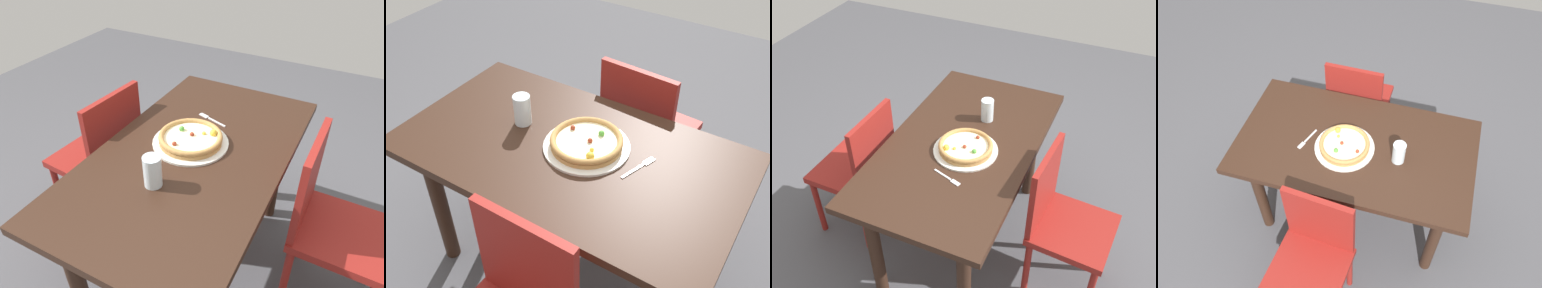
{
  "view_description": "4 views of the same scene",
  "coord_description": "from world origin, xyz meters",
  "views": [
    {
      "loc": [
        -1.1,
        -0.57,
        1.68
      ],
      "look_at": [
        0.03,
        0.02,
        0.77
      ],
      "focal_mm": 33.7,
      "sensor_mm": 36.0,
      "label": 1
    },
    {
      "loc": [
        0.74,
        -1.11,
        1.86
      ],
      "look_at": [
        0.03,
        0.02,
        0.77
      ],
      "focal_mm": 42.06,
      "sensor_mm": 36.0,
      "label": 2
    },
    {
      "loc": [
        1.69,
        0.76,
        2.24
      ],
      "look_at": [
        0.03,
        0.02,
        0.77
      ],
      "focal_mm": 41.93,
      "sensor_mm": 36.0,
      "label": 3
    },
    {
      "loc": [
        -0.37,
        1.38,
        2.51
      ],
      "look_at": [
        0.03,
        0.02,
        0.77
      ],
      "focal_mm": 37.48,
      "sensor_mm": 36.0,
      "label": 4
    }
  ],
  "objects": [
    {
      "name": "chair_far",
      "position": [
        0.06,
        0.59,
        0.48
      ],
      "size": [
        0.43,
        0.43,
        0.88
      ],
      "rotation": [
        0.0,
        0.0,
        -0.08
      ],
      "color": "maroon",
      "rests_on": "ground"
    },
    {
      "name": "plate",
      "position": [
        0.05,
        0.04,
        0.75
      ],
      "size": [
        0.34,
        0.34,
        0.01
      ],
      "primitive_type": "cylinder",
      "color": "silver",
      "rests_on": "dining_table"
    },
    {
      "name": "ground_plane",
      "position": [
        0.0,
        0.0,
        0.0
      ],
      "size": [
        6.0,
        6.0,
        0.0
      ],
      "primitive_type": "plane",
      "color": "#4C4C51"
    },
    {
      "name": "drinking_glass",
      "position": [
        -0.25,
        0.04,
        0.81
      ],
      "size": [
        0.07,
        0.07,
        0.13
      ],
      "primitive_type": "cylinder",
      "color": "silver",
      "rests_on": "dining_table"
    },
    {
      "name": "dining_table",
      "position": [
        0.0,
        0.0,
        0.63
      ],
      "size": [
        1.35,
        0.76,
        0.75
      ],
      "color": "#331E14",
      "rests_on": "ground"
    },
    {
      "name": "fork",
      "position": [
        0.28,
        0.05,
        0.75
      ],
      "size": [
        0.07,
        0.16,
        0.0
      ],
      "rotation": [
        0.0,
        0.0,
        1.25
      ],
      "color": "silver",
      "rests_on": "dining_table"
    },
    {
      "name": "pizza",
      "position": [
        0.05,
        0.04,
        0.78
      ],
      "size": [
        0.28,
        0.28,
        0.05
      ],
      "color": "#B78447",
      "rests_on": "plate"
    }
  ]
}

